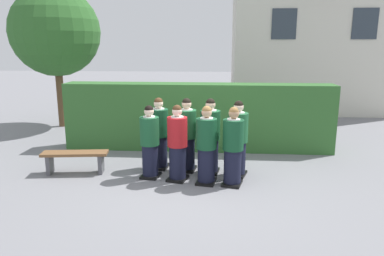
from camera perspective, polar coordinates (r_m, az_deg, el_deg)
ground_plane at (r=7.65m, az=-0.17°, el=-8.18°), size 60.00×60.00×0.00m
student_front_row_0 at (r=7.69m, az=-6.58°, el=-2.42°), size 0.42×0.52×1.54m
student_in_red_blazer at (r=7.48m, az=-2.28°, el=-2.64°), size 0.46×0.53×1.58m
student_front_row_2 at (r=7.31m, az=2.25°, el=-2.98°), size 0.44×0.51×1.59m
student_front_row_3 at (r=7.27m, az=6.39°, el=-3.17°), size 0.46×0.54×1.58m
student_rear_row_0 at (r=8.23m, az=-5.14°, el=-1.10°), size 0.43×0.51×1.61m
student_rear_row_1 at (r=8.04m, az=-0.84°, el=-1.33°), size 0.44×0.54×1.63m
student_rear_row_2 at (r=7.89m, az=2.83°, el=-1.56°), size 0.44×0.54×1.64m
student_rear_row_3 at (r=7.79m, az=7.12°, el=-1.93°), size 0.49×0.55×1.62m
hedge at (r=9.69m, az=0.93°, el=1.76°), size 7.00×0.70×1.75m
school_building_main at (r=16.73m, az=18.08°, el=16.11°), size 6.80×4.38×7.52m
oak_tree_left at (r=13.06m, az=-20.49°, el=13.81°), size 2.87×2.87×4.57m
wooden_bench at (r=8.36m, az=-17.73°, el=-4.43°), size 1.43×0.53×0.48m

